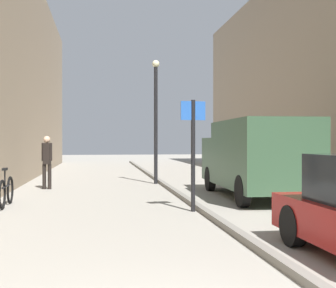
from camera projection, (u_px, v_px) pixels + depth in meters
ground_plane at (123, 191)px, 14.71m from camera, size 80.00×80.00×0.00m
kerb_strip at (170, 188)px, 14.95m from camera, size 0.16×40.00×0.12m
pedestrian_main_foreground at (47, 158)px, 15.24m from camera, size 0.36×0.24×1.82m
delivery_van at (255, 156)px, 12.97m from camera, size 2.20×5.45×2.22m
street_sign_post at (193, 145)px, 10.39m from camera, size 0.60×0.11×2.60m
lamp_post at (156, 113)px, 17.17m from camera, size 0.28×0.28×4.76m
bicycle_leaning at (6, 191)px, 11.18m from camera, size 0.10×1.77×0.98m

